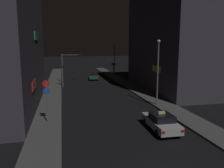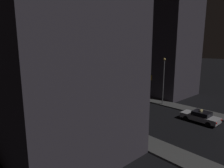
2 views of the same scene
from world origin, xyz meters
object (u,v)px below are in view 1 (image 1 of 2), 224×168
taxi (161,122)px  traffic_light_overhead (70,62)px  street_lamp_near_block (158,67)px  far_car (94,76)px  traffic_light_right_kerb (113,68)px  street_lamp_far_block (114,57)px  traffic_light_left_kerb (62,71)px  sign_pole_left (47,97)px

taxi → traffic_light_overhead: size_ratio=0.82×
traffic_light_overhead → street_lamp_near_block: (9.14, -18.57, 0.56)m
far_car → traffic_light_right_kerb: traffic_light_right_kerb is taller
street_lamp_far_block → traffic_light_left_kerb: bearing=-146.9°
far_car → street_lamp_near_block: street_lamp_near_block is taller
street_lamp_far_block → traffic_light_overhead: bearing=-161.3°
traffic_light_left_kerb → street_lamp_near_block: (10.47, -14.83, 1.79)m
traffic_light_right_kerb → sign_pole_left: (-11.25, -23.19, -0.13)m
taxi → street_lamp_far_block: size_ratio=0.62×
traffic_light_left_kerb → traffic_light_overhead: bearing=70.4°
far_car → traffic_light_overhead: (-4.98, -3.97, 3.19)m
traffic_light_left_kerb → traffic_light_right_kerb: (9.81, 4.71, -0.11)m
traffic_light_right_kerb → street_lamp_far_block: bearing=71.7°
taxi → traffic_light_overhead: (-6.34, 25.80, 3.19)m
street_lamp_far_block → street_lamp_near_block: bearing=-90.1°
taxi → traffic_light_left_kerb: traffic_light_left_kerb is taller
taxi → traffic_light_right_kerb: size_ratio=1.25×
traffic_light_left_kerb → street_lamp_far_block: bearing=33.1°
sign_pole_left → taxi: bearing=-21.5°
far_car → taxi: bearing=-87.4°
sign_pole_left → street_lamp_near_block: street_lamp_near_block is taller
far_car → traffic_light_right_kerb: size_ratio=1.29×
sign_pole_left → street_lamp_near_block: (11.91, 3.64, 2.03)m
taxi → traffic_light_right_kerb: 26.93m
taxi → street_lamp_near_block: size_ratio=0.61×
traffic_light_left_kerb → street_lamp_far_block: size_ratio=0.52×
taxi → sign_pole_left: sign_pole_left is taller
traffic_light_right_kerb → street_lamp_far_block: street_lamp_far_block is taller
sign_pole_left → street_lamp_far_block: 28.09m
traffic_light_overhead → traffic_light_right_kerb: (8.48, 0.98, -1.34)m
traffic_light_overhead → far_car: bearing=38.6°
traffic_light_overhead → traffic_light_left_kerb: bearing=-109.6°
traffic_light_overhead → taxi: bearing=-76.2°
traffic_light_right_kerb → taxi: bearing=-94.6°
far_car → traffic_light_overhead: bearing=-141.4°
traffic_light_overhead → traffic_light_right_kerb: traffic_light_overhead is taller
traffic_light_right_kerb → street_lamp_near_block: 19.65m
sign_pole_left → street_lamp_far_block: bearing=64.7°
taxi → traffic_light_overhead: traffic_light_overhead is taller
traffic_light_overhead → street_lamp_near_block: bearing=-63.8°
traffic_light_left_kerb → sign_pole_left: size_ratio=1.00×
sign_pole_left → street_lamp_far_block: street_lamp_far_block is taller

